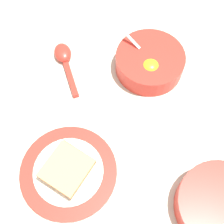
{
  "coord_description": "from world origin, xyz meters",
  "views": [
    {
      "loc": [
        -0.15,
        -0.3,
        0.66
      ],
      "look_at": [
        -0.11,
        0.02,
        0.02
      ],
      "focal_mm": 50.0,
      "sensor_mm": 36.0,
      "label": 1
    }
  ],
  "objects": [
    {
      "name": "soup_spoon",
      "position": [
        -0.21,
        0.19,
        0.01
      ],
      "size": [
        0.06,
        0.17,
        0.03
      ],
      "color": "red",
      "rests_on": "ground_plane"
    },
    {
      "name": "congee_bowl",
      "position": [
        0.07,
        -0.22,
        0.03
      ],
      "size": [
        0.17,
        0.17,
        0.05
      ],
      "color": "red",
      "rests_on": "ground_plane"
    },
    {
      "name": "egg_bowl",
      "position": [
        0.0,
        0.14,
        0.03
      ],
      "size": [
        0.17,
        0.17,
        0.08
      ],
      "color": "red",
      "rests_on": "ground_plane"
    },
    {
      "name": "toast_sandwich",
      "position": [
        -0.22,
        -0.1,
        0.03
      ],
      "size": [
        0.13,
        0.13,
        0.03
      ],
      "color": "tan",
      "rests_on": "toast_plate"
    },
    {
      "name": "ground_plane",
      "position": [
        0.0,
        0.0,
        0.0
      ],
      "size": [
        3.0,
        3.0,
        0.0
      ],
      "primitive_type": "plane",
      "color": "beige"
    },
    {
      "name": "toast_plate",
      "position": [
        -0.22,
        -0.1,
        0.01
      ],
      "size": [
        0.21,
        0.21,
        0.01
      ],
      "color": "red",
      "rests_on": "ground_plane"
    }
  ]
}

